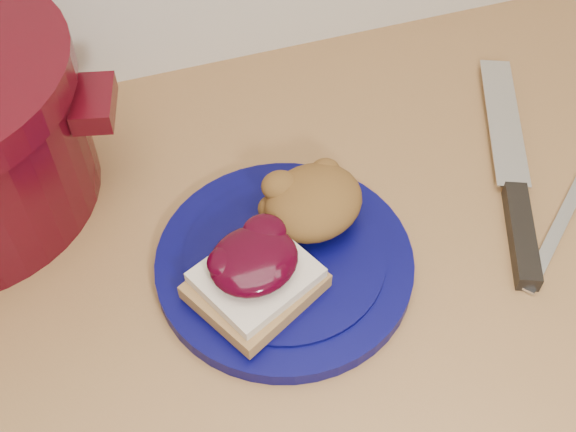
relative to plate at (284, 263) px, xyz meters
name	(u,v)px	position (x,y,z in m)	size (l,w,h in m)	color
plate	(284,263)	(0.00, 0.00, 0.00)	(0.24, 0.24, 0.02)	#04043E
sandwich	(255,274)	(-0.04, -0.03, 0.03)	(0.13, 0.13, 0.05)	olive
stuffing_mound	(313,202)	(0.04, 0.03, 0.04)	(0.10, 0.08, 0.05)	brown
chef_knife	(516,200)	(0.24, 0.00, 0.00)	(0.15, 0.30, 0.02)	black
butter_knife	(557,230)	(0.27, -0.04, 0.00)	(0.17, 0.01, 0.00)	silver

